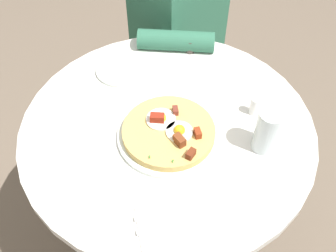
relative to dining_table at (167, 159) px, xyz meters
The scene contains 12 objects.
ground_plane 0.55m from the dining_table, ahead, with size 6.00×6.00×0.00m, color #6B5B4C.
dining_table is the anchor object (origin of this frame).
person_seated 0.63m from the dining_table, 35.33° to the left, with size 0.52×0.43×1.14m.
pizza_plate 0.18m from the dining_table, 135.64° to the right, with size 0.29×0.29×0.01m, color silver.
breakfast_pizza 0.20m from the dining_table, 134.51° to the right, with size 0.26×0.26×0.05m.
bread_plate 0.33m from the dining_table, 72.02° to the left, with size 0.17×0.17×0.01m, color silver.
napkin 0.35m from the dining_table, 137.42° to the right, with size 0.17×0.14×0.00m, color white.
fork 0.33m from the dining_table, 137.98° to the right, with size 0.18×0.01×0.01m, color silver.
knife 0.37m from the dining_table, 136.92° to the right, with size 0.18×0.01×0.01m, color silver.
water_glass 0.36m from the dining_table, 66.79° to the right, with size 0.07×0.07×0.13m, color silver.
salt_shaker 0.32m from the dining_table, 39.57° to the right, with size 0.03×0.03×0.06m, color white.
pepper_shaker 0.39m from the dining_table, 26.91° to the left, with size 0.03×0.03×0.05m, color #3F3833.
Camera 1 is at (-0.57, -0.48, 1.57)m, focal length 42.10 mm.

